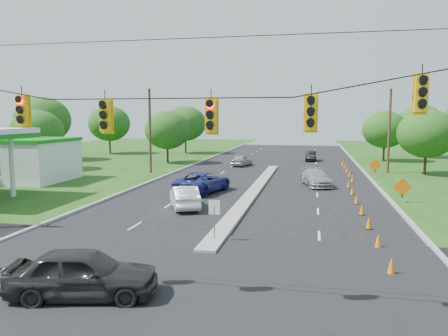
# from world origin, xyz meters

# --- Properties ---
(ground) EXTENTS (160.00, 160.00, 0.00)m
(ground) POSITION_xyz_m (0.00, 0.00, 0.00)
(ground) COLOR black
(ground) RESTS_ON ground
(cross_street) EXTENTS (160.00, 14.00, 0.02)m
(cross_street) POSITION_xyz_m (0.00, 0.00, 0.00)
(cross_street) COLOR black
(cross_street) RESTS_ON ground
(curb_left) EXTENTS (0.25, 110.00, 0.16)m
(curb_left) POSITION_xyz_m (-10.10, 30.00, 0.00)
(curb_left) COLOR gray
(curb_left) RESTS_ON ground
(curb_right) EXTENTS (0.25, 110.00, 0.16)m
(curb_right) POSITION_xyz_m (10.10, 30.00, 0.00)
(curb_right) COLOR gray
(curb_right) RESTS_ON ground
(median) EXTENTS (1.00, 34.00, 0.18)m
(median) POSITION_xyz_m (0.00, 21.00, 0.00)
(median) COLOR gray
(median) RESTS_ON ground
(median_sign) EXTENTS (0.55, 0.06, 2.05)m
(median_sign) POSITION_xyz_m (0.00, 6.00, 1.46)
(median_sign) COLOR gray
(median_sign) RESTS_ON ground
(signal_span) EXTENTS (25.60, 0.32, 9.00)m
(signal_span) POSITION_xyz_m (-0.05, -1.00, 4.97)
(signal_span) COLOR #422D1C
(signal_span) RESTS_ON ground
(utility_pole_far_left) EXTENTS (0.28, 0.28, 9.00)m
(utility_pole_far_left) POSITION_xyz_m (-12.50, 30.00, 4.50)
(utility_pole_far_left) COLOR #422D1C
(utility_pole_far_left) RESTS_ON ground
(utility_pole_far_right) EXTENTS (0.28, 0.28, 9.00)m
(utility_pole_far_right) POSITION_xyz_m (12.50, 35.00, 4.50)
(utility_pole_far_right) COLOR #422D1C
(utility_pole_far_right) RESTS_ON ground
(cone_0) EXTENTS (0.32, 0.32, 0.70)m
(cone_0) POSITION_xyz_m (7.64, 3.00, 0.35)
(cone_0) COLOR orange
(cone_0) RESTS_ON ground
(cone_1) EXTENTS (0.32, 0.32, 0.70)m
(cone_1) POSITION_xyz_m (7.64, 6.50, 0.35)
(cone_1) COLOR orange
(cone_1) RESTS_ON ground
(cone_2) EXTENTS (0.32, 0.32, 0.70)m
(cone_2) POSITION_xyz_m (7.64, 10.00, 0.35)
(cone_2) COLOR orange
(cone_2) RESTS_ON ground
(cone_3) EXTENTS (0.32, 0.32, 0.70)m
(cone_3) POSITION_xyz_m (7.64, 13.50, 0.35)
(cone_3) COLOR orange
(cone_3) RESTS_ON ground
(cone_4) EXTENTS (0.32, 0.32, 0.70)m
(cone_4) POSITION_xyz_m (7.64, 17.00, 0.35)
(cone_4) COLOR orange
(cone_4) RESTS_ON ground
(cone_5) EXTENTS (0.32, 0.32, 0.70)m
(cone_5) POSITION_xyz_m (7.64, 20.50, 0.35)
(cone_5) COLOR orange
(cone_5) RESTS_ON ground
(cone_6) EXTENTS (0.32, 0.32, 0.70)m
(cone_6) POSITION_xyz_m (7.64, 24.00, 0.35)
(cone_6) COLOR orange
(cone_6) RESTS_ON ground
(cone_7) EXTENTS (0.32, 0.32, 0.70)m
(cone_7) POSITION_xyz_m (8.24, 27.50, 0.35)
(cone_7) COLOR orange
(cone_7) RESTS_ON ground
(cone_8) EXTENTS (0.32, 0.32, 0.70)m
(cone_8) POSITION_xyz_m (8.24, 31.00, 0.35)
(cone_8) COLOR orange
(cone_8) RESTS_ON ground
(cone_9) EXTENTS (0.32, 0.32, 0.70)m
(cone_9) POSITION_xyz_m (8.24, 34.50, 0.35)
(cone_9) COLOR orange
(cone_9) RESTS_ON ground
(cone_10) EXTENTS (0.32, 0.32, 0.70)m
(cone_10) POSITION_xyz_m (8.24, 38.00, 0.35)
(cone_10) COLOR orange
(cone_10) RESTS_ON ground
(cone_11) EXTENTS (0.32, 0.32, 0.70)m
(cone_11) POSITION_xyz_m (8.24, 41.50, 0.35)
(cone_11) COLOR orange
(cone_11) RESTS_ON ground
(work_sign_1) EXTENTS (1.27, 0.58, 1.37)m
(work_sign_1) POSITION_xyz_m (10.80, 18.00, 1.09)
(work_sign_1) COLOR black
(work_sign_1) RESTS_ON ground
(work_sign_2) EXTENTS (1.27, 0.58, 1.37)m
(work_sign_2) POSITION_xyz_m (10.80, 32.00, 1.09)
(work_sign_2) COLOR black
(work_sign_2) RESTS_ON ground
(tree_2) EXTENTS (5.88, 5.88, 6.86)m
(tree_2) POSITION_xyz_m (-26.00, 30.00, 4.34)
(tree_2) COLOR black
(tree_2) RESTS_ON ground
(tree_3) EXTENTS (7.56, 7.56, 8.82)m
(tree_3) POSITION_xyz_m (-32.00, 40.00, 5.58)
(tree_3) COLOR black
(tree_3) RESTS_ON ground
(tree_4) EXTENTS (6.72, 6.72, 7.84)m
(tree_4) POSITION_xyz_m (-28.00, 52.00, 4.96)
(tree_4) COLOR black
(tree_4) RESTS_ON ground
(tree_5) EXTENTS (5.88, 5.88, 6.86)m
(tree_5) POSITION_xyz_m (-14.00, 40.00, 4.34)
(tree_5) COLOR black
(tree_5) RESTS_ON ground
(tree_6) EXTENTS (6.72, 6.72, 7.84)m
(tree_6) POSITION_xyz_m (-16.00, 55.00, 4.96)
(tree_6) COLOR black
(tree_6) RESTS_ON ground
(tree_9) EXTENTS (5.88, 5.88, 6.86)m
(tree_9) POSITION_xyz_m (16.00, 34.00, 4.34)
(tree_9) COLOR black
(tree_9) RESTS_ON ground
(tree_11) EXTENTS (6.72, 6.72, 7.84)m
(tree_11) POSITION_xyz_m (20.00, 55.00, 4.96)
(tree_11) COLOR black
(tree_11) RESTS_ON ground
(tree_12) EXTENTS (5.88, 5.88, 6.86)m
(tree_12) POSITION_xyz_m (14.00, 48.00, 4.34)
(tree_12) COLOR black
(tree_12) RESTS_ON ground
(black_sedan) EXTENTS (5.26, 3.00, 1.69)m
(black_sedan) POSITION_xyz_m (-2.83, -1.32, 0.84)
(black_sedan) COLOR #252424
(black_sedan) RESTS_ON ground
(white_sedan) EXTENTS (3.27, 4.78, 1.49)m
(white_sedan) POSITION_xyz_m (-3.71, 13.33, 0.75)
(white_sedan) COLOR silver
(white_sedan) RESTS_ON ground
(blue_pickup) EXTENTS (4.08, 6.36, 1.63)m
(blue_pickup) POSITION_xyz_m (-4.02, 19.54, 0.82)
(blue_pickup) COLOR navy
(blue_pickup) RESTS_ON ground
(silver_car_far) EXTENTS (3.07, 5.29, 1.44)m
(silver_car_far) POSITION_xyz_m (4.92, 24.59, 0.72)
(silver_car_far) COLOR #96989C
(silver_car_far) RESTS_ON ground
(silver_car_oncoming) EXTENTS (2.43, 4.37, 1.41)m
(silver_car_oncoming) POSITION_xyz_m (-4.03, 38.91, 0.70)
(silver_car_oncoming) COLOR #9E9E9E
(silver_car_oncoming) RESTS_ON ground
(dark_car_receding) EXTENTS (1.47, 4.12, 1.35)m
(dark_car_receding) POSITION_xyz_m (4.32, 46.96, 0.68)
(dark_car_receding) COLOR black
(dark_car_receding) RESTS_ON ground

